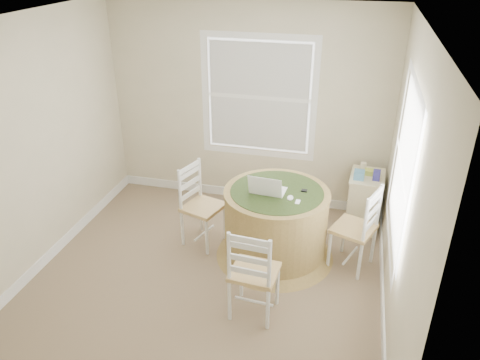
% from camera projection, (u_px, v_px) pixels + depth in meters
% --- Properties ---
extents(room, '(3.64, 3.64, 2.64)m').
position_uv_depth(room, '(224.00, 162.00, 4.46)').
color(room, '#8F7A5B').
rests_on(room, ground).
extents(round_table, '(1.32, 1.32, 0.82)m').
position_uv_depth(round_table, '(276.00, 221.00, 5.11)').
color(round_table, '#A5884A').
rests_on(round_table, ground).
extents(chair_left, '(0.51, 0.52, 0.95)m').
position_uv_depth(chair_left, '(203.00, 207.00, 5.33)').
color(chair_left, white).
rests_on(chair_left, ground).
extents(chair_near, '(0.45, 0.43, 0.95)m').
position_uv_depth(chair_near, '(254.00, 271.00, 4.28)').
color(chair_near, white).
rests_on(chair_near, ground).
extents(chair_right, '(0.53, 0.54, 0.95)m').
position_uv_depth(chair_right, '(354.00, 228.00, 4.93)').
color(chair_right, white).
rests_on(chair_right, ground).
extents(laptop, '(0.38, 0.34, 0.25)m').
position_uv_depth(laptop, '(268.00, 190.00, 4.91)').
color(laptop, white).
rests_on(laptop, round_table).
extents(mouse, '(0.07, 0.11, 0.04)m').
position_uv_depth(mouse, '(290.00, 198.00, 4.80)').
color(mouse, white).
rests_on(mouse, round_table).
extents(phone, '(0.05, 0.09, 0.02)m').
position_uv_depth(phone, '(298.00, 202.00, 4.74)').
color(phone, '#B7BABF').
rests_on(phone, round_table).
extents(keys, '(0.06, 0.05, 0.02)m').
position_uv_depth(keys, '(304.00, 191.00, 4.94)').
color(keys, black).
rests_on(keys, round_table).
extents(corner_chest, '(0.42, 0.55, 0.70)m').
position_uv_depth(corner_chest, '(364.00, 201.00, 5.69)').
color(corner_chest, beige).
rests_on(corner_chest, ground).
extents(tissue_box, '(0.13, 0.13, 0.10)m').
position_uv_depth(tissue_box, '(360.00, 174.00, 5.45)').
color(tissue_box, '#508DB8').
rests_on(tissue_box, corner_chest).
extents(box_yellow, '(0.16, 0.11, 0.06)m').
position_uv_depth(box_yellow, '(371.00, 172.00, 5.54)').
color(box_yellow, '#B6C244').
rests_on(box_yellow, corner_chest).
extents(box_blue, '(0.08, 0.08, 0.12)m').
position_uv_depth(box_blue, '(376.00, 175.00, 5.42)').
color(box_blue, '#343193').
rests_on(box_blue, corner_chest).
extents(cup_cream, '(0.07, 0.07, 0.09)m').
position_uv_depth(cup_cream, '(364.00, 167.00, 5.65)').
color(cup_cream, beige).
rests_on(cup_cream, corner_chest).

